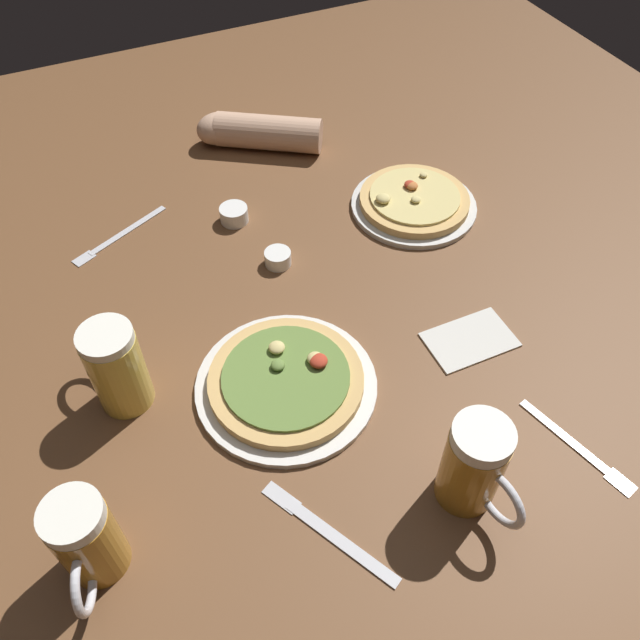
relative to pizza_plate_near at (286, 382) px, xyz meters
The scene contains 13 objects.
ground_plane 0.15m from the pizza_plate_near, 42.24° to the left, with size 2.40×2.40×0.03m, color brown.
pizza_plate_near is the anchor object (origin of this frame).
pizza_plate_far 0.54m from the pizza_plate_near, 36.50° to the left, with size 0.27×0.27×0.05m.
beer_mug_dark 0.39m from the pizza_plate_near, 154.83° to the right, with size 0.08×0.14×0.16m.
beer_mug_amber 0.28m from the pizza_plate_near, 159.01° to the left, with size 0.09×0.14×0.17m.
beer_mug_pale 0.34m from the pizza_plate_near, 59.93° to the right, with size 0.09×0.15×0.17m.
ramekin_sauce 0.30m from the pizza_plate_near, 70.35° to the left, with size 0.05×0.05×0.03m, color white.
ramekin_butter 0.45m from the pizza_plate_near, 81.39° to the left, with size 0.06×0.06×0.03m, color white.
napkin_folded 0.34m from the pizza_plate_near, ahead, with size 0.16×0.10×0.01m, color silver.
fork_left 0.48m from the pizza_plate_near, 38.97° to the right, with size 0.07×0.21×0.01m.
knife_right 0.26m from the pizza_plate_near, 99.83° to the right, with size 0.13×0.22×0.01m.
fork_spare 0.53m from the pizza_plate_near, 108.79° to the left, with size 0.22×0.12×0.01m.
diner_arm 0.72m from the pizza_plate_near, 72.99° to the left, with size 0.28×0.21×0.08m.
Camera 1 is at (-0.32, -0.70, 0.91)m, focal length 36.21 mm.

